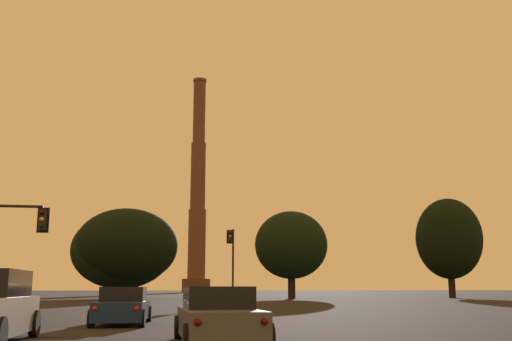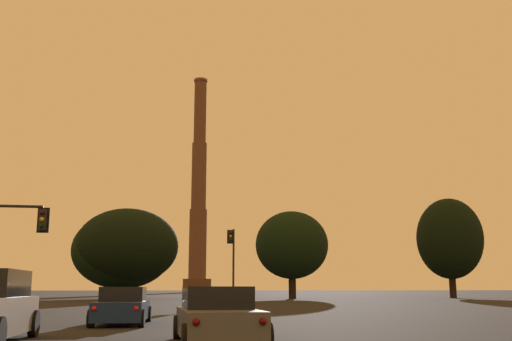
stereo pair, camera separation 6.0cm
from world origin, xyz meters
TOP-DOWN VIEW (x-y plane):
  - sedan_center_lane_front at (0.14, 21.82)m, footprint 2.18×4.77m
  - sedan_right_lane_second at (3.00, 12.96)m, footprint 2.10×4.75m
  - traffic_light_far_right at (7.86, 51.75)m, footprint 0.78×0.50m
  - smokestack at (11.79, 173.21)m, footprint 8.17×8.17m
  - treeline_far_right at (-3.47, 77.37)m, footprint 12.98×11.68m
  - treeline_center_left at (40.55, 74.68)m, footprint 9.07×8.16m
  - treeline_left_mid at (-2.86, 76.44)m, footprint 13.07×11.77m
  - treeline_right_mid at (18.18, 73.72)m, footprint 9.43×8.49m

SIDE VIEW (x-z plane):
  - sedan_center_lane_front at x=0.14m, z-range -0.05..1.38m
  - sedan_right_lane_second at x=3.00m, z-range -0.05..1.38m
  - traffic_light_far_right at x=7.86m, z-range 1.01..7.64m
  - treeline_far_right at x=-3.47m, z-range 0.59..11.59m
  - treeline_left_mid at x=-2.86m, z-range 0.86..12.33m
  - treeline_right_mid at x=18.18m, z-range 1.21..12.41m
  - treeline_center_left at x=40.55m, z-range 1.24..14.76m
  - smokestack at x=11.79m, z-range -7.01..57.23m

